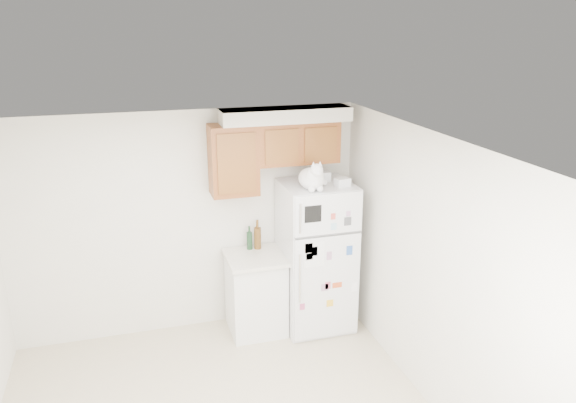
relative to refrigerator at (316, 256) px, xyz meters
name	(u,v)px	position (x,y,z in m)	size (l,w,h in m)	color
room_shell	(227,245)	(-1.25, -1.36, 0.82)	(3.84, 4.04, 2.52)	silver
refrigerator	(316,256)	(0.00, 0.00, 0.00)	(0.76, 0.78, 1.70)	silver
base_counter	(256,293)	(-0.69, 0.07, -0.39)	(0.64, 0.64, 0.92)	white
cat	(313,178)	(-0.12, -0.18, 0.97)	(0.32, 0.47, 0.33)	white
storage_box_back	(322,176)	(0.09, 0.12, 0.90)	(0.18, 0.13, 0.10)	white
storage_box_front	(342,182)	(0.22, -0.16, 0.89)	(0.15, 0.11, 0.09)	white
bottle_green	(249,238)	(-0.71, 0.26, 0.21)	(0.06, 0.06, 0.27)	#19381E
bottle_amber	(257,234)	(-0.61, 0.25, 0.24)	(0.08, 0.08, 0.34)	#593814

